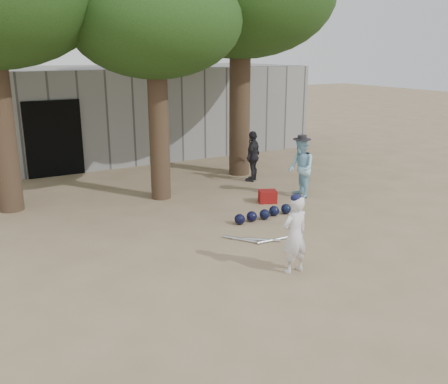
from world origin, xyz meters
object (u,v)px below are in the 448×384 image
boy_player (295,235)px  red_bag (268,196)px  spectator_blue (301,168)px  spectator_dark (253,156)px

boy_player → red_bag: (1.84, 3.47, -0.51)m
spectator_blue → red_bag: spectator_blue is taller
spectator_dark → spectator_blue: bearing=56.9°
boy_player → spectator_blue: bearing=-132.7°
spectator_blue → spectator_dark: bearing=-159.2°
boy_player → spectator_dark: spectator_dark is taller
red_bag → spectator_blue: bearing=-1.8°
red_bag → boy_player: bearing=-117.9°
boy_player → spectator_dark: bearing=-119.7°
boy_player → red_bag: boy_player is taller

